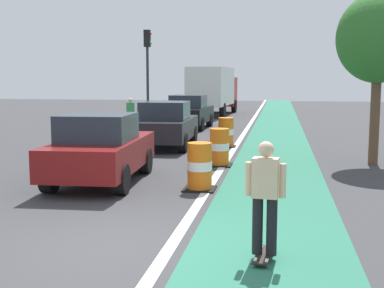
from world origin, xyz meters
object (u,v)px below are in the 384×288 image
traffic_barrel_front (200,167)px  traffic_light_corner (148,60)px  traffic_barrel_mid (219,148)px  parked_sedan_nearest (101,149)px  delivery_truck_down_block (213,88)px  traffic_barrel_back (226,133)px  parked_sedan_second (166,125)px  skateboarder_on_lane (265,197)px  parked_sedan_third (189,112)px  pedestrian_crossing (131,114)px  street_tree_sidewalk (378,39)px

traffic_barrel_front → traffic_light_corner: size_ratio=0.21×
traffic_barrel_mid → parked_sedan_nearest: bearing=-131.3°
delivery_truck_down_block → traffic_barrel_mid: bearing=-82.1°
traffic_barrel_front → traffic_barrel_back: size_ratio=1.00×
parked_sedan_second → skateboarder_on_lane: bearing=-70.6°
parked_sedan_third → traffic_barrel_mid: 11.03m
skateboarder_on_lane → parked_sedan_second: parked_sedan_second is taller
delivery_truck_down_block → pedestrian_crossing: 11.97m
delivery_truck_down_block → skateboarder_on_lane: bearing=-81.2°
parked_sedan_nearest → pedestrian_crossing: 11.74m
parked_sedan_second → delivery_truck_down_block: delivery_truck_down_block is taller
parked_sedan_second → street_tree_sidewalk: street_tree_sidewalk is taller
delivery_truck_down_block → street_tree_sidewalk: size_ratio=1.54×
delivery_truck_down_block → street_tree_sidewalk: street_tree_sidewalk is taller
parked_sedan_third → skateboarder_on_lane: bearing=-76.7°
traffic_barrel_front → delivery_truck_down_block: size_ratio=0.14×
skateboarder_on_lane → pedestrian_crossing: skateboarder_on_lane is taller
traffic_barrel_mid → street_tree_sidewalk: (4.48, 0.99, 3.14)m
parked_sedan_nearest → pedestrian_crossing: parked_sedan_nearest is taller
parked_sedan_nearest → street_tree_sidewalk: (7.05, 3.92, 2.83)m
parked_sedan_nearest → traffic_barrel_front: parked_sedan_nearest is taller
traffic_barrel_mid → delivery_truck_down_block: 20.42m
traffic_barrel_mid → traffic_barrel_back: same height
parked_sedan_nearest → traffic_barrel_back: parked_sedan_nearest is taller
delivery_truck_down_block → pedestrian_crossing: size_ratio=4.79×
parked_sedan_nearest → parked_sedan_third: same height
parked_sedan_second → pedestrian_crossing: bearing=119.8°
parked_sedan_nearest → parked_sedan_second: (0.17, 6.50, 0.00)m
skateboarder_on_lane → traffic_barrel_mid: (-1.54, 7.63, -0.38)m
traffic_barrel_mid → pedestrian_crossing: 9.99m
traffic_light_corner → street_tree_sidewalk: size_ratio=1.02×
traffic_light_corner → street_tree_sidewalk: bearing=-49.1°
skateboarder_on_lane → delivery_truck_down_block: (-4.33, 27.82, 0.94)m
traffic_barrel_front → pedestrian_crossing: 12.90m
pedestrian_crossing → traffic_barrel_mid: bearing=-58.4°
parked_sedan_second → parked_sedan_third: same height
parked_sedan_nearest → traffic_light_corner: traffic_light_corner is taller
parked_sedan_nearest → pedestrian_crossing: bearing=103.1°
traffic_barrel_back → pedestrian_crossing: bearing=138.4°
parked_sedan_second → traffic_barrel_front: size_ratio=3.81×
parked_sedan_nearest → delivery_truck_down_block: delivery_truck_down_block is taller
parked_sedan_third → pedestrian_crossing: 3.25m
delivery_truck_down_block → traffic_light_corner: size_ratio=1.51×
skateboarder_on_lane → parked_sedan_nearest: size_ratio=0.40×
traffic_barrel_back → delivery_truck_down_block: bearing=99.0°
traffic_barrel_front → street_tree_sidewalk: (4.54, 4.30, 3.14)m
skateboarder_on_lane → parked_sedan_nearest: parked_sedan_nearest is taller
skateboarder_on_lane → traffic_barrel_front: skateboarder_on_lane is taller
traffic_barrel_back → street_tree_sidewalk: street_tree_sidewalk is taller
parked_sedan_second → traffic_light_corner: 9.65m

